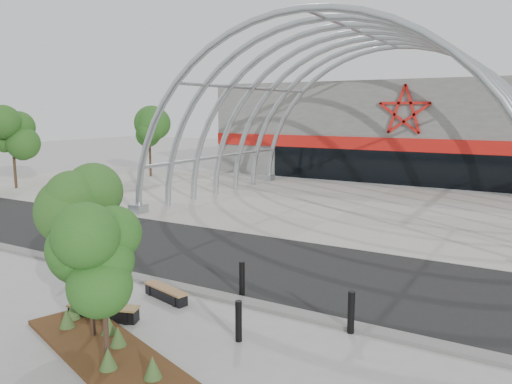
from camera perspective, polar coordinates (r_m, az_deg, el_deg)
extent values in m
plane|color=#989893|center=(16.55, -7.17, -10.89)|extent=(140.00, 140.00, 0.00)
cube|color=black|center=(19.28, -0.76, -7.83)|extent=(140.00, 7.00, 0.02)
cube|color=#A7A197|center=(29.89, 11.26, -1.79)|extent=(60.00, 17.00, 0.04)
cube|color=#63635F|center=(16.35, -7.72, -10.94)|extent=(60.00, 0.50, 0.12)
cube|color=#63635E|center=(46.76, 18.80, 6.78)|extent=(34.00, 15.00, 8.00)
cube|color=black|center=(39.71, 16.38, 2.61)|extent=(22.00, 0.25, 2.60)
cube|color=red|center=(39.55, 16.50, 5.20)|extent=(34.00, 0.30, 1.00)
torus|color=#9FA6AB|center=(23.10, 5.06, -4.98)|extent=(20.36, 0.36, 20.36)
torus|color=#9FA6AB|center=(25.32, 7.50, -3.74)|extent=(20.36, 0.36, 20.36)
torus|color=#9FA6AB|center=(27.59, 9.54, -2.71)|extent=(20.36, 0.36, 20.36)
torus|color=#9FA6AB|center=(29.89, 11.26, -1.83)|extent=(20.36, 0.36, 20.36)
torus|color=#9FA6AB|center=(32.23, 12.73, -1.07)|extent=(20.36, 0.36, 20.36)
torus|color=#9FA6AB|center=(34.58, 14.01, -0.42)|extent=(20.36, 0.36, 20.36)
torus|color=#9FA6AB|center=(36.96, 15.12, 0.15)|extent=(20.36, 0.36, 20.36)
cylinder|color=#9FA6AB|center=(27.89, 25.85, 11.25)|extent=(0.20, 15.00, 0.20)
cylinder|color=#9FA6AB|center=(29.66, 11.90, 17.49)|extent=(0.20, 15.00, 0.20)
cylinder|color=#9FA6AB|center=(32.38, -0.47, 11.78)|extent=(0.20, 15.00, 0.20)
cylinder|color=#9FA6AB|center=(33.89, -4.22, 4.06)|extent=(0.20, 15.00, 0.20)
cube|color=#9FA6AB|center=(28.67, -13.29, -1.86)|extent=(0.80, 0.80, 0.50)
cube|color=#9FA6AB|center=(40.68, 1.44, 1.65)|extent=(0.80, 0.80, 0.50)
cube|color=#3E2410|center=(12.97, -17.01, -16.90)|extent=(5.91, 3.44, 0.11)
cone|color=#3E5E2A|center=(14.27, -20.82, -13.32)|extent=(0.39, 0.39, 0.49)
cone|color=#3E5E2A|center=(12.88, -15.49, -15.57)|extent=(0.39, 0.39, 0.49)
cone|color=#3E5E2A|center=(11.92, -16.56, -17.74)|extent=(0.39, 0.39, 0.49)
cone|color=#3E5E2A|center=(13.55, -16.51, -14.32)|extent=(0.39, 0.39, 0.49)
cone|color=#3E5E2A|center=(11.35, -11.74, -19.00)|extent=(0.39, 0.39, 0.49)
cone|color=#3E5E2A|center=(14.75, -20.21, -12.53)|extent=(0.39, 0.39, 0.49)
cylinder|color=black|center=(13.37, -18.30, -11.56)|extent=(0.13, 0.13, 2.08)
ellipsoid|color=#274C1C|center=(12.83, -18.73, -3.63)|extent=(1.79, 1.79, 2.27)
cylinder|color=#301E18|center=(11.84, -16.77, -15.01)|extent=(0.12, 0.12, 1.80)
ellipsoid|color=#1E5118|center=(11.28, -17.16, -7.40)|extent=(1.49, 1.49, 1.96)
cube|color=black|center=(14.72, -17.01, -13.19)|extent=(1.96, 0.99, 0.33)
cube|color=black|center=(15.05, -19.52, -12.69)|extent=(0.25, 0.44, 0.39)
cube|color=black|center=(14.39, -14.39, -13.48)|extent=(0.25, 0.44, 0.39)
cube|color=brown|center=(14.63, -17.05, -12.38)|extent=(2.03, 1.07, 0.06)
cube|color=black|center=(15.73, -10.26, -11.49)|extent=(1.78, 0.75, 0.30)
cube|color=black|center=(16.23, -11.62, -10.76)|extent=(0.20, 0.40, 0.35)
cube|color=black|center=(15.22, -8.81, -12.07)|extent=(0.20, 0.40, 0.35)
cube|color=brown|center=(15.66, -10.28, -10.80)|extent=(1.84, 0.82, 0.05)
cylinder|color=black|center=(18.05, -20.14, -7.78)|extent=(0.18, 0.18, 1.13)
cylinder|color=black|center=(18.99, -14.19, -6.98)|extent=(0.15, 0.15, 0.92)
cylinder|color=black|center=(15.69, -1.62, -9.86)|extent=(0.17, 0.17, 1.09)
cylinder|color=black|center=(12.80, -2.00, -14.53)|extent=(0.17, 0.17, 1.05)
cylinder|color=black|center=(13.42, 10.81, -13.36)|extent=(0.18, 0.18, 1.12)
cylinder|color=black|center=(43.93, -12.01, 3.86)|extent=(0.20, 0.20, 3.30)
ellipsoid|color=#1A4815|center=(43.76, -12.14, 7.77)|extent=(3.00, 3.00, 3.60)
cylinder|color=#2F2114|center=(40.50, -25.84, 2.28)|extent=(0.20, 0.20, 2.75)
ellipsoid|color=#1C4415|center=(40.31, -26.10, 5.81)|extent=(2.55, 2.55, 3.00)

